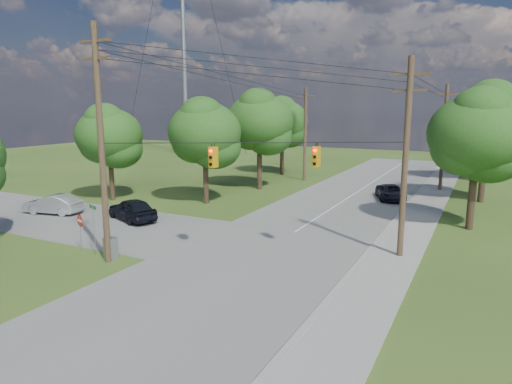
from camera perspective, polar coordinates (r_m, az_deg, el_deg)
The scene contains 23 objects.
ground at distance 22.22m, azimuth -10.07°, elevation -10.65°, with size 140.00×140.00×0.00m, color #334D19.
main_road at distance 25.23m, azimuth 0.52°, elevation -7.82°, with size 10.00×100.00×0.03m, color gray.
sidewalk_east at distance 23.20m, azimuth 15.74°, elevation -9.80°, with size 2.60×100.00×0.12m, color gray.
pole_sw at distance 24.15m, azimuth -18.80°, elevation 5.86°, with size 2.00×0.32×12.00m.
pole_ne at distance 24.85m, azimuth 18.20°, elevation 4.26°, with size 2.00×0.32×10.50m.
pole_north_e at distance 46.67m, azimuth 22.41°, elevation 6.34°, with size 2.00×0.32×10.00m.
pole_north_w at distance 49.75m, azimuth 6.15°, elevation 7.30°, with size 2.00×0.32×10.00m.
power_lines at distance 30.13m, azimuth 5.35°, elevation 12.80°, with size 13.93×29.62×4.93m.
traffic_signals at distance 23.30m, azimuth 1.14°, elevation 4.46°, with size 4.91×3.27×1.05m.
radio_mast at distance 78.09m, azimuth -9.13°, elevation 21.25°, with size 0.70×0.70×45.00m, color gray.
tree_w_near at distance 37.65m, azimuth -6.41°, elevation 7.43°, with size 6.00×6.00×8.40m.
tree_w_mid at distance 44.07m, azimuth 0.45°, elevation 8.82°, with size 6.40×6.40×9.22m.
tree_w_far at distance 53.98m, azimuth 3.31°, elevation 8.79°, with size 6.00×6.00×8.73m.
tree_e_near at distance 32.49m, azimuth 25.94°, elevation 6.50°, with size 6.20×6.20×8.81m.
tree_e_mid at distance 42.45m, azimuth 27.01°, elevation 8.04°, with size 6.60×6.60×9.64m.
tree_e_far at distance 54.49m, azimuth 25.93°, elevation 7.42°, with size 5.80×5.80×8.32m.
tree_cross_n at distance 40.77m, azimuth -17.89°, elevation 6.77°, with size 5.60×5.60×7.91m.
car_cross_dark at distance 33.51m, azimuth -15.23°, elevation -2.09°, with size 1.88×4.68×1.59m, color black.
car_cross_silver at distance 37.55m, azimuth -24.03°, elevation -1.40°, with size 1.53×4.40×1.45m, color #B9BCC1.
car_main_north at distance 41.19m, azimuth 16.50°, elevation -0.04°, with size 2.10×4.56×1.27m, color black.
control_cabinet at distance 25.53m, azimuth -17.72°, elevation -6.73°, with size 0.67×0.48×1.20m, color gray.
do_not_enter_sign at distance 27.15m, azimuth -21.13°, elevation -3.78°, with size 0.68×0.27×2.14m.
street_name_sign at distance 26.35m, azimuth -19.61°, elevation -3.71°, with size 0.79×0.33×2.77m.
Camera 1 is at (12.62, -16.44, 8.02)m, focal length 32.00 mm.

